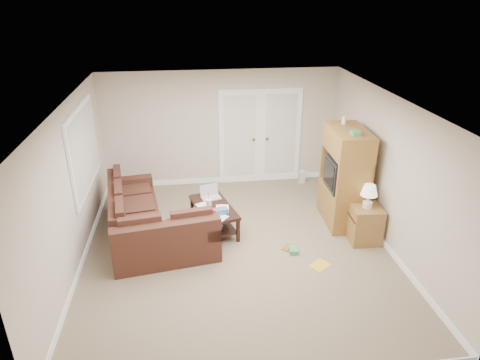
{
  "coord_description": "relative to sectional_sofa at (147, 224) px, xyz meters",
  "views": [
    {
      "loc": [
        -0.74,
        -6.03,
        4.03
      ],
      "look_at": [
        0.1,
        0.37,
        1.1
      ],
      "focal_mm": 32.0,
      "sensor_mm": 36.0,
      "label": 1
    }
  ],
  "objects": [
    {
      "name": "space_heater",
      "position": [
        3.27,
        1.96,
        -0.17
      ],
      "size": [
        0.13,
        0.12,
        0.29
      ],
      "primitive_type": "cube",
      "rotation": [
        0.0,
        0.0,
        0.25
      ],
      "color": "silver",
      "rests_on": "floor"
    },
    {
      "name": "floor_book",
      "position": [
        2.29,
        -0.53,
        -0.3
      ],
      "size": [
        0.26,
        0.28,
        0.02
      ],
      "primitive_type": "imported",
      "rotation": [
        0.0,
        0.0,
        -0.65
      ],
      "color": "brown",
      "rests_on": "floor"
    },
    {
      "name": "window_left",
      "position": [
        -0.97,
        0.51,
        1.24
      ],
      "size": [
        0.05,
        1.92,
        1.42
      ],
      "color": "silver",
      "rests_on": "wall_left"
    },
    {
      "name": "floor",
      "position": [
        1.5,
        -0.49,
        -0.31
      ],
      "size": [
        5.5,
        5.5,
        0.0
      ],
      "primitive_type": "plane",
      "color": "gray",
      "rests_on": "ground"
    },
    {
      "name": "sectional_sofa",
      "position": [
        0.0,
        0.0,
        0.0
      ],
      "size": [
        2.06,
        2.65,
        0.79
      ],
      "rotation": [
        0.0,
        0.0,
        0.15
      ],
      "color": "#48261B",
      "rests_on": "floor"
    },
    {
      "name": "wall_front",
      "position": [
        1.5,
        -3.24,
        0.94
      ],
      "size": [
        5.0,
        0.02,
        2.5
      ],
      "primitive_type": "cube",
      "color": "beige",
      "rests_on": "floor"
    },
    {
      "name": "coffee_table",
      "position": [
        1.16,
        0.22,
        -0.05
      ],
      "size": [
        0.86,
        1.28,
        0.8
      ],
      "rotation": [
        0.0,
        0.0,
        0.26
      ],
      "color": "black",
      "rests_on": "floor"
    },
    {
      "name": "baseboards",
      "position": [
        1.5,
        -0.49,
        -0.26
      ],
      "size": [
        5.0,
        5.5,
        0.1
      ],
      "primitive_type": null,
      "color": "silver",
      "rests_on": "floor"
    },
    {
      "name": "french_doors",
      "position": [
        2.35,
        2.23,
        0.73
      ],
      "size": [
        1.8,
        0.05,
        2.13
      ],
      "color": "silver",
      "rests_on": "floor"
    },
    {
      "name": "wall_back",
      "position": [
        1.5,
        2.26,
        0.94
      ],
      "size": [
        5.0,
        0.02,
        2.5
      ],
      "primitive_type": "cube",
      "color": "beige",
      "rests_on": "floor"
    },
    {
      "name": "wall_left",
      "position": [
        -1.0,
        -0.49,
        0.94
      ],
      "size": [
        0.02,
        5.5,
        2.5
      ],
      "primitive_type": "cube",
      "color": "beige",
      "rests_on": "floor"
    },
    {
      "name": "floor_magazine",
      "position": [
        2.74,
        -1.13,
        -0.31
      ],
      "size": [
        0.39,
        0.37,
        0.01
      ],
      "primitive_type": "cube",
      "rotation": [
        0.0,
        0.0,
        0.61
      ],
      "color": "gold",
      "rests_on": "floor"
    },
    {
      "name": "wall_right",
      "position": [
        4.0,
        -0.49,
        0.94
      ],
      "size": [
        0.02,
        5.5,
        2.5
      ],
      "primitive_type": "cube",
      "color": "beige",
      "rests_on": "floor"
    },
    {
      "name": "tv_armoire",
      "position": [
        3.54,
        0.22,
        0.6
      ],
      "size": [
        0.66,
        1.14,
        1.92
      ],
      "rotation": [
        0.0,
        0.0,
        -0.04
      ],
      "color": "olive",
      "rests_on": "floor"
    },
    {
      "name": "floor_greenbox",
      "position": [
        2.41,
        -0.71,
        -0.27
      ],
      "size": [
        0.16,
        0.2,
        0.07
      ],
      "primitive_type": "cube",
      "rotation": [
        0.0,
        0.0,
        -0.09
      ],
      "color": "#418F57",
      "rests_on": "floor"
    },
    {
      "name": "ceiling",
      "position": [
        1.5,
        -0.49,
        2.19
      ],
      "size": [
        5.0,
        5.5,
        0.02
      ],
      "primitive_type": "cube",
      "color": "white",
      "rests_on": "wall_back"
    },
    {
      "name": "side_cabinet",
      "position": [
        3.7,
        -0.51,
        0.07
      ],
      "size": [
        0.53,
        0.53,
        1.06
      ],
      "rotation": [
        0.0,
        0.0,
        -0.05
      ],
      "color": "olive",
      "rests_on": "floor"
    }
  ]
}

